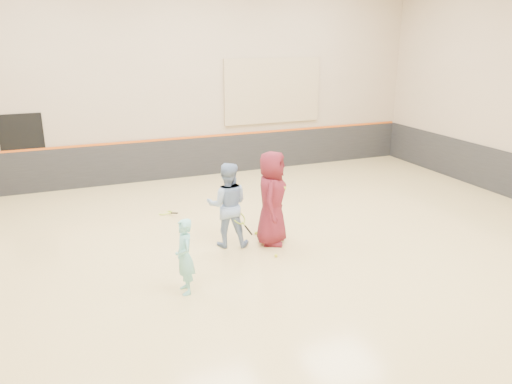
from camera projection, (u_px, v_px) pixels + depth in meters
name	position (u px, v px, depth m)	size (l,w,h in m)	color
room	(264.00, 214.00, 9.85)	(15.04, 12.04, 6.22)	tan
wainscot_back	(188.00, 158.00, 15.19)	(14.90, 0.04, 1.20)	#232326
accent_stripe	(187.00, 138.00, 14.99)	(14.90, 0.03, 0.06)	#D85914
acoustic_panel	(273.00, 91.00, 15.60)	(3.20, 0.08, 2.00)	tan
doorway	(24.00, 155.00, 13.43)	(1.10, 0.05, 2.20)	black
girl	(185.00, 256.00, 8.33)	(0.48, 0.32, 1.32)	#7AD5D4
instructor	(228.00, 205.00, 10.15)	(0.86, 0.67, 1.77)	#7F9AC5
young_man	(272.00, 198.00, 10.24)	(0.96, 0.63, 1.97)	maroon
held_racket	(238.00, 217.00, 10.12)	(0.57, 0.57, 0.54)	#9CB828
spare_racket	(165.00, 210.00, 12.21)	(0.73, 0.73, 0.18)	#B6DF31
ball_under_racket	(276.00, 256.00, 9.84)	(0.07, 0.07, 0.07)	yellow
ball_in_hand	(285.00, 188.00, 10.04)	(0.07, 0.07, 0.07)	#C9DF34
ball_beside_spare	(256.00, 233.00, 10.95)	(0.07, 0.07, 0.07)	#D3E635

